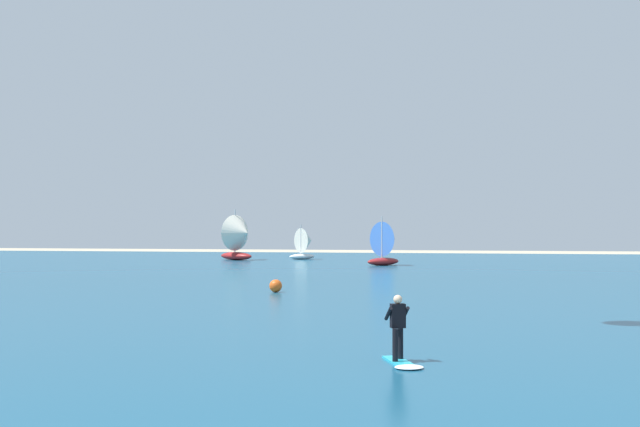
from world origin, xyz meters
TOP-DOWN VIEW (x-y plane):
  - ocean at (0.00, 50.02)m, footprint 160.00×90.00m
  - kitesurfer at (3.40, 13.38)m, footprint 1.22×2.03m
  - sailboat_heeled_over at (-1.41, 62.45)m, footprint 3.70×3.84m
  - sailboat_far_right at (-16.98, 70.06)m, footprint 4.64×4.22m
  - sailboat_anchored_offshore at (-10.97, 73.61)m, footprint 3.21×3.21m
  - marker_buoy at (-4.48, 33.15)m, footprint 0.66×0.66m

SIDE VIEW (x-z plane):
  - ocean at x=0.00m, z-range 0.00..0.10m
  - marker_buoy at x=-4.48m, z-range 0.10..0.76m
  - kitesurfer at x=3.40m, z-range -0.13..1.54m
  - sailboat_anchored_offshore at x=-10.97m, z-range -0.05..3.58m
  - sailboat_heeled_over at x=-1.41m, z-range -0.08..4.21m
  - sailboat_far_right at x=-16.98m, z-range -0.12..5.03m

